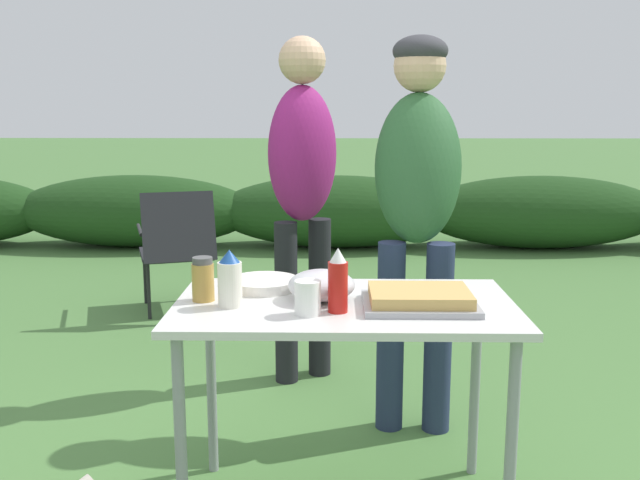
# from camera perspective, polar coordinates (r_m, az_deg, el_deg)

# --- Properties ---
(shrub_hedge) EXTENTS (14.40, 0.90, 0.71)m
(shrub_hedge) POSITION_cam_1_polar(r_m,az_deg,el_deg) (7.02, 1.36, 2.30)
(shrub_hedge) COLOR #1E4219
(shrub_hedge) RESTS_ON ground
(folding_table) EXTENTS (1.10, 0.64, 0.74)m
(folding_table) POSITION_cam_1_polar(r_m,az_deg,el_deg) (2.34, 1.97, -6.80)
(folding_table) COLOR silver
(folding_table) RESTS_ON ground
(food_tray) EXTENTS (0.36, 0.28, 0.06)m
(food_tray) POSITION_cam_1_polar(r_m,az_deg,el_deg) (2.28, 7.96, -4.69)
(food_tray) COLOR #9E9EA3
(food_tray) RESTS_ON folding_table
(plate_stack) EXTENTS (0.25, 0.25, 0.03)m
(plate_stack) POSITION_cam_1_polar(r_m,az_deg,el_deg) (2.49, -4.53, -3.51)
(plate_stack) COLOR white
(plate_stack) RESTS_ON folding_table
(mixing_bowl) EXTENTS (0.22, 0.22, 0.10)m
(mixing_bowl) POSITION_cam_1_polar(r_m,az_deg,el_deg) (2.33, 0.12, -3.62)
(mixing_bowl) COLOR silver
(mixing_bowl) RESTS_ON folding_table
(paper_cup_stack) EXTENTS (0.08, 0.08, 0.11)m
(paper_cup_stack) POSITION_cam_1_polar(r_m,az_deg,el_deg) (2.17, -0.99, -4.64)
(paper_cup_stack) COLOR white
(paper_cup_stack) RESTS_ON folding_table
(ketchup_bottle) EXTENTS (0.06, 0.06, 0.20)m
(ketchup_bottle) POSITION_cam_1_polar(r_m,az_deg,el_deg) (2.19, 1.44, -3.36)
(ketchup_bottle) COLOR red
(ketchup_bottle) RESTS_ON folding_table
(mayo_bottle) EXTENTS (0.08, 0.08, 0.18)m
(mayo_bottle) POSITION_cam_1_polar(r_m,az_deg,el_deg) (2.26, -7.22, -3.17)
(mayo_bottle) COLOR silver
(mayo_bottle) RESTS_ON folding_table
(spice_jar) EXTENTS (0.07, 0.07, 0.14)m
(spice_jar) POSITION_cam_1_polar(r_m,az_deg,el_deg) (2.35, -9.35, -3.14)
(spice_jar) COLOR #B2893D
(spice_jar) RESTS_ON folding_table
(standing_person_with_beanie) EXTENTS (0.41, 0.52, 1.66)m
(standing_person_with_beanie) POSITION_cam_1_polar(r_m,az_deg,el_deg) (3.04, 7.81, 4.54)
(standing_person_with_beanie) COLOR #232D4C
(standing_person_with_beanie) RESTS_ON ground
(standing_person_in_olive_jacket) EXTENTS (0.44, 0.41, 1.69)m
(standing_person_in_olive_jacket) POSITION_cam_1_polar(r_m,az_deg,el_deg) (3.48, -1.40, 5.07)
(standing_person_in_olive_jacket) COLOR black
(standing_person_in_olive_jacket) RESTS_ON ground
(camp_chair_green_behind_table) EXTENTS (0.62, 0.70, 0.83)m
(camp_chair_green_behind_table) POSITION_cam_1_polar(r_m,az_deg,el_deg) (4.81, -11.37, -0.36)
(camp_chair_green_behind_table) COLOR #232328
(camp_chair_green_behind_table) RESTS_ON ground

